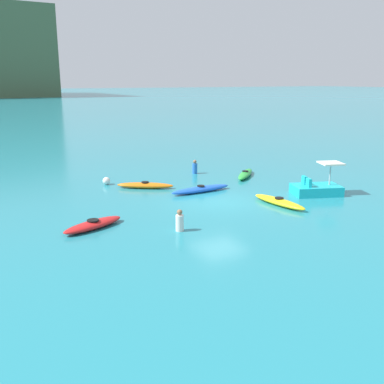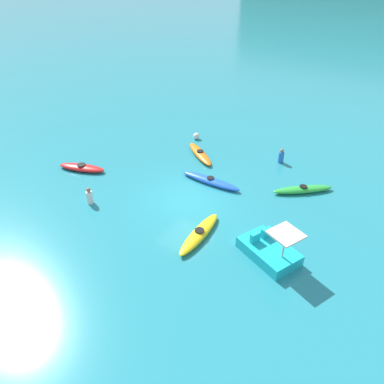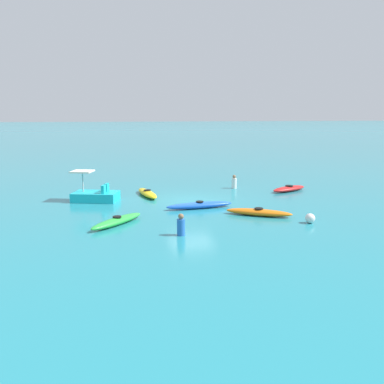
{
  "view_description": "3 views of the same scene",
  "coord_description": "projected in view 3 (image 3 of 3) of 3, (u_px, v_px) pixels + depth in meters",
  "views": [
    {
      "loc": [
        -11.23,
        -17.94,
        5.81
      ],
      "look_at": [
        -0.8,
        1.37,
        0.27
      ],
      "focal_mm": 41.71,
      "sensor_mm": 36.0,
      "label": 1
    },
    {
      "loc": [
        9.12,
        -12.02,
        10.45
      ],
      "look_at": [
        0.46,
        -0.14,
        0.74
      ],
      "focal_mm": 34.08,
      "sensor_mm": 36.0,
      "label": 2
    },
    {
      "loc": [
        5.85,
        21.66,
        4.66
      ],
      "look_at": [
        0.01,
        0.22,
        0.51
      ],
      "focal_mm": 38.43,
      "sensor_mm": 36.0,
      "label": 3
    }
  ],
  "objects": [
    {
      "name": "person_near_shore",
      "position": [
        181.0,
        226.0,
        16.16
      ],
      "size": [
        0.44,
        0.44,
        0.88
      ],
      "color": "blue",
      "rests_on": "ground_plane"
    },
    {
      "name": "buoy_white",
      "position": [
        310.0,
        218.0,
        18.02
      ],
      "size": [
        0.43,
        0.43,
        0.43
      ],
      "primitive_type": "sphere",
      "color": "white",
      "rests_on": "ground_plane"
    },
    {
      "name": "pedal_boat_cyan",
      "position": [
        95.0,
        195.0,
        22.7
      ],
      "size": [
        2.77,
        2.24,
        1.68
      ],
      "color": "#19B7C6",
      "rests_on": "ground_plane"
    },
    {
      "name": "kayak_orange",
      "position": [
        259.0,
        212.0,
        19.37
      ],
      "size": [
        2.96,
        2.25,
        0.37
      ],
      "color": "orange",
      "rests_on": "ground_plane"
    },
    {
      "name": "kayak_red",
      "position": [
        289.0,
        189.0,
        25.63
      ],
      "size": [
        2.85,
        1.71,
        0.37
      ],
      "color": "red",
      "rests_on": "ground_plane"
    },
    {
      "name": "person_by_kayaks",
      "position": [
        234.0,
        182.0,
        26.64
      ],
      "size": [
        0.45,
        0.45,
        0.88
      ],
      "color": "silver",
      "rests_on": "ground_plane"
    },
    {
      "name": "ground_plane",
      "position": [
        191.0,
        200.0,
        22.91
      ],
      "size": [
        600.0,
        600.0,
        0.0
      ],
      "primitive_type": "plane",
      "color": "teal"
    },
    {
      "name": "kayak_yellow",
      "position": [
        147.0,
        193.0,
        24.14
      ],
      "size": [
        1.01,
        3.26,
        0.37
      ],
      "color": "yellow",
      "rests_on": "ground_plane"
    },
    {
      "name": "kayak_blue",
      "position": [
        200.0,
        205.0,
        20.91
      ],
      "size": [
        3.55,
        0.78,
        0.37
      ],
      "color": "blue",
      "rests_on": "ground_plane"
    },
    {
      "name": "kayak_green",
      "position": [
        117.0,
        221.0,
        17.79
      ],
      "size": [
        2.7,
        2.65,
        0.37
      ],
      "color": "green",
      "rests_on": "ground_plane"
    }
  ]
}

